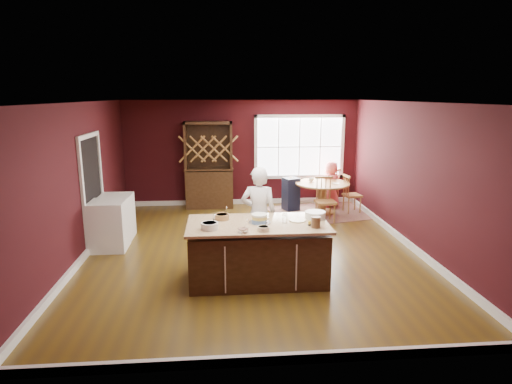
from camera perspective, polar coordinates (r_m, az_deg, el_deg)
room_shell at (r=7.67m, az=-0.56°, el=1.75°), size 7.00×7.00×7.00m
window at (r=11.24m, az=5.80°, el=6.01°), size 2.36×0.10×1.66m
doorway at (r=8.64m, az=-20.91°, el=-0.03°), size 0.08×1.26×2.13m
kitchen_island at (r=6.67m, az=0.23°, el=-8.10°), size 2.14×1.12×0.92m
dining_table at (r=10.48m, az=8.83°, el=0.07°), size 1.30×1.30×0.75m
baker at (r=7.27m, az=0.38°, el=-3.07°), size 0.67×0.51×1.66m
layer_cake at (r=6.50m, az=0.48°, el=-3.55°), size 0.34×0.34×0.14m
bowl_blue at (r=6.25m, az=-6.21°, el=-4.51°), size 0.25×0.25×0.10m
bowl_yellow at (r=6.71m, az=-4.54°, el=-3.31°), size 0.22×0.22×0.08m
bowl_pink at (r=6.08m, az=-1.75°, el=-5.14°), size 0.16×0.16×0.06m
bowl_olive at (r=6.14m, az=1.00°, el=-4.90°), size 0.18×0.18×0.07m
drinking_glass at (r=6.50m, az=3.87°, el=-3.52°), size 0.08×0.08×0.15m
dinner_plate at (r=6.65m, az=5.54°, el=-3.77°), size 0.26×0.26×0.02m
white_tub at (r=6.81m, az=7.90°, el=-3.05°), size 0.32×0.32×0.11m
stoneware_crock at (r=6.34m, az=7.98°, el=-4.00°), size 0.14×0.14×0.16m
toy_figurine at (r=6.41m, az=7.14°, el=-4.17°), size 0.05×0.05×0.08m
rug at (r=10.61m, az=8.73°, el=-2.71°), size 2.72×2.32×0.01m
chair_east at (r=10.68m, az=12.72°, el=-0.19°), size 0.43×0.45×0.95m
chair_south at (r=9.73m, az=9.25°, el=-1.03°), size 0.45×0.43×1.04m
chair_north at (r=11.27m, az=9.78°, el=0.70°), size 0.57×0.56×0.98m
seated_woman at (r=11.06m, az=9.95°, el=1.00°), size 0.68×0.56×1.18m
high_chair at (r=10.67m, az=4.67°, el=-0.18°), size 0.44×0.44×0.86m
toddler at (r=10.61m, az=4.50°, el=1.86°), size 0.18×0.14×0.26m
table_plate at (r=10.37m, az=10.56°, el=1.13°), size 0.19×0.19×0.01m
table_cup at (r=10.53m, az=7.36°, el=1.65°), size 0.14×0.14×0.10m
hutch at (r=10.87m, az=-6.30°, el=3.58°), size 1.19×0.50×2.18m
washer at (r=8.40m, az=-19.02°, el=-4.23°), size 0.63×0.61×0.92m
dryer at (r=9.00m, az=-18.04°, el=-3.14°), size 0.61×0.59×0.89m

